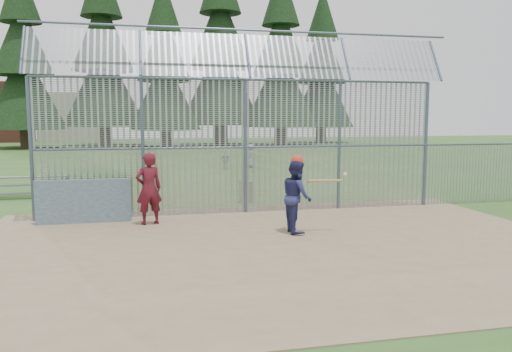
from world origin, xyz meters
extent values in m
plane|color=#2D511E|center=(0.00, 0.00, 0.00)|extent=(120.00, 120.00, 0.00)
cube|color=#756047|center=(0.00, -0.50, 0.01)|extent=(14.00, 10.00, 0.02)
cube|color=#38566B|center=(-4.60, 2.90, 0.62)|extent=(2.50, 0.12, 1.20)
imported|color=navy|center=(0.74, 0.62, 0.93)|extent=(0.70, 0.90, 1.82)
imported|color=maroon|center=(-2.86, 2.38, 0.99)|extent=(0.80, 0.63, 1.93)
imported|color=gray|center=(3.01, 17.05, 0.67)|extent=(0.77, 0.65, 1.35)
imported|color=slate|center=(1.40, 16.23, 0.51)|extent=(0.63, 0.56, 1.02)
sphere|color=red|center=(0.74, 0.62, 1.82)|extent=(0.29, 0.29, 0.29)
cylinder|color=#AA7F4C|center=(1.44, 0.47, 1.32)|extent=(0.85, 0.18, 0.07)
sphere|color=#AA7F4C|center=(1.01, 0.47, 1.32)|extent=(0.09, 0.09, 0.09)
sphere|color=white|center=(1.87, 0.26, 1.50)|extent=(0.09, 0.09, 0.09)
cylinder|color=#92959A|center=(0.41, 5.37, 0.35)|extent=(0.52, 0.52, 0.70)
cylinder|color=#9EA0A5|center=(0.41, 5.37, 0.72)|extent=(0.56, 0.56, 0.05)
sphere|color=#9EA0A5|center=(0.41, 5.37, 0.77)|extent=(0.10, 0.10, 0.10)
cube|color=slate|center=(-7.23, 7.74, 0.20)|extent=(3.00, 0.25, 0.05)
cube|color=slate|center=(-7.23, 8.09, 0.45)|extent=(3.00, 0.25, 0.05)
cube|color=slate|center=(-7.23, 8.44, 0.70)|extent=(3.00, 0.25, 0.05)
cube|color=slate|center=(-5.83, 8.09, 0.35)|extent=(0.06, 0.90, 0.70)
cylinder|color=#47566B|center=(-6.00, 3.50, 2.00)|extent=(0.10, 0.10, 4.00)
cylinder|color=#47566B|center=(-3.00, 3.50, 2.00)|extent=(0.10, 0.10, 4.00)
cylinder|color=#47566B|center=(0.00, 3.50, 2.00)|extent=(0.10, 0.10, 4.00)
cylinder|color=#47566B|center=(3.00, 3.50, 2.00)|extent=(0.10, 0.10, 4.00)
cylinder|color=#47566B|center=(6.00, 3.50, 2.00)|extent=(0.10, 0.10, 4.00)
cylinder|color=#47566B|center=(0.00, 3.50, 4.00)|extent=(12.00, 0.07, 0.07)
cylinder|color=#47566B|center=(0.00, 3.50, 2.00)|extent=(12.00, 0.06, 0.06)
cube|color=gray|center=(0.00, 3.50, 2.00)|extent=(12.00, 0.02, 4.00)
cube|color=gray|center=(0.00, 3.12, 4.65)|extent=(12.00, 0.77, 1.31)
cylinder|color=#47566B|center=(6.00, 3.50, 1.00)|extent=(0.08, 0.08, 2.00)
cylinder|color=#332319|center=(-14.00, 40.00, 1.53)|extent=(1.19, 1.19, 3.06)
cone|color=black|center=(-14.00, 40.00, 10.20)|extent=(7.48, 7.48, 13.94)
cylinder|color=#332319|center=(-7.00, 43.00, 1.71)|extent=(1.33, 1.33, 3.42)
cone|color=black|center=(-7.00, 43.00, 11.40)|extent=(8.36, 8.36, 15.58)
cylinder|color=#332319|center=(-1.00, 39.00, 1.44)|extent=(1.12, 1.12, 2.88)
cone|color=black|center=(-1.00, 39.00, 9.60)|extent=(7.04, 7.04, 13.12)
cylinder|color=#332319|center=(5.00, 42.00, 1.80)|extent=(1.40, 1.40, 3.60)
cone|color=black|center=(5.00, 42.00, 12.00)|extent=(8.80, 8.80, 16.40)
cylinder|color=#332319|center=(11.00, 40.00, 1.62)|extent=(1.26, 1.26, 3.24)
cone|color=black|center=(11.00, 40.00, 10.80)|extent=(7.92, 7.92, 14.76)
cylinder|color=#332319|center=(17.00, 44.00, 1.53)|extent=(1.19, 1.19, 3.06)
cone|color=black|center=(17.00, 44.00, 10.20)|extent=(7.48, 7.48, 13.94)
cube|color=#B2A58C|center=(-12.00, 58.00, 3.00)|extent=(8.00, 7.00, 6.00)
camera|label=1|loc=(-2.90, -11.17, 2.88)|focal=35.00mm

